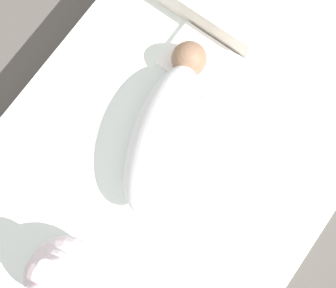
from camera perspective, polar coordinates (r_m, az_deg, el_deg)
The scene contains 5 objects.
ground_plane at distance 1.55m, azimuth 0.60°, elevation -2.26°, with size 12.00×12.00×0.00m, color #514C47.
bed_mattress at distance 1.45m, azimuth 0.64°, elevation -1.60°, with size 1.55×0.94×0.21m.
burp_cloth at distance 1.41m, azimuth 4.01°, elevation 9.87°, with size 0.16×0.21×0.02m.
swaddled_baby at distance 1.27m, azimuth -0.45°, elevation 1.55°, with size 0.51×0.29×0.16m.
bunny_plush at distance 1.23m, azimuth -12.96°, elevation -15.03°, with size 0.18×0.18×0.36m.
Camera 1 is at (-0.21, -0.13, 1.53)m, focal length 50.00 mm.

